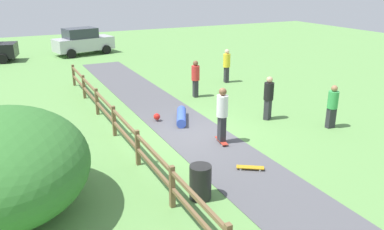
{
  "coord_description": "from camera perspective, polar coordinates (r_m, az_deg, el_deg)",
  "views": [
    {
      "loc": [
        -5.85,
        -11.54,
        5.29
      ],
      "look_at": [
        -0.42,
        -0.51,
        1.0
      ],
      "focal_mm": 36.62,
      "sensor_mm": 36.0,
      "label": 1
    }
  ],
  "objects": [
    {
      "name": "skater_riding",
      "position": [
        12.98,
        4.42,
        0.37
      ],
      "size": [
        0.44,
        0.82,
        1.92
      ],
      "color": "#B23326",
      "rests_on": "asphalt_path"
    },
    {
      "name": "asphalt_path",
      "position": [
        13.97,
        0.62,
        -2.96
      ],
      "size": [
        2.4,
        28.0,
        0.02
      ],
      "primitive_type": "cube",
      "color": "#515156",
      "rests_on": "ground_plane"
    },
    {
      "name": "trash_bin",
      "position": [
        9.98,
        1.23,
        -9.74
      ],
      "size": [
        0.56,
        0.56,
        0.9
      ],
      "primitive_type": "cylinder",
      "color": "black",
      "rests_on": "ground_plane"
    },
    {
      "name": "bystander_red",
      "position": [
        18.29,
        0.51,
        5.54
      ],
      "size": [
        0.44,
        0.44,
        1.73
      ],
      "color": "#2D2D33",
      "rests_on": "ground_plane"
    },
    {
      "name": "wooden_fence",
      "position": [
        12.84,
        -9.79,
        -2.14
      ],
      "size": [
        0.12,
        18.12,
        1.1
      ],
      "color": "brown",
      "rests_on": "ground_plane"
    },
    {
      "name": "parked_car_silver",
      "position": [
        30.2,
        -15.62,
        10.3
      ],
      "size": [
        4.47,
        2.67,
        1.92
      ],
      "color": "#B7B7BC",
      "rests_on": "ground_plane"
    },
    {
      "name": "skater_fallen",
      "position": [
        15.28,
        -1.82,
        -0.22
      ],
      "size": [
        1.52,
        1.68,
        0.36
      ],
      "color": "blue",
      "rests_on": "asphalt_path"
    },
    {
      "name": "bystander_green",
      "position": [
        15.32,
        19.78,
        1.42
      ],
      "size": [
        0.39,
        0.39,
        1.64
      ],
      "color": "#2D2D33",
      "rests_on": "ground_plane"
    },
    {
      "name": "skateboard_loose",
      "position": [
        11.63,
        8.48,
        -7.55
      ],
      "size": [
        0.78,
        0.6,
        0.08
      ],
      "color": "#BF8C19",
      "rests_on": "asphalt_path"
    },
    {
      "name": "bush_large",
      "position": [
        10.13,
        -25.9,
        -6.4
      ],
      "size": [
        3.96,
        4.75,
        2.47
      ],
      "primitive_type": "ellipsoid",
      "color": "#33702D",
      "rests_on": "ground_plane"
    },
    {
      "name": "ground_plane",
      "position": [
        13.97,
        0.62,
        -3.0
      ],
      "size": [
        60.0,
        60.0,
        0.0
      ],
      "primitive_type": "plane",
      "color": "#60934C"
    },
    {
      "name": "bystander_black",
      "position": [
        15.57,
        11.08,
        2.72
      ],
      "size": [
        0.52,
        0.52,
        1.73
      ],
      "color": "#2D2D33",
      "rests_on": "ground_plane"
    },
    {
      "name": "bystander_yellow",
      "position": [
        21.07,
        5.07,
        7.39
      ],
      "size": [
        0.45,
        0.45,
        1.79
      ],
      "color": "#2D2D33",
      "rests_on": "ground_plane"
    }
  ]
}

